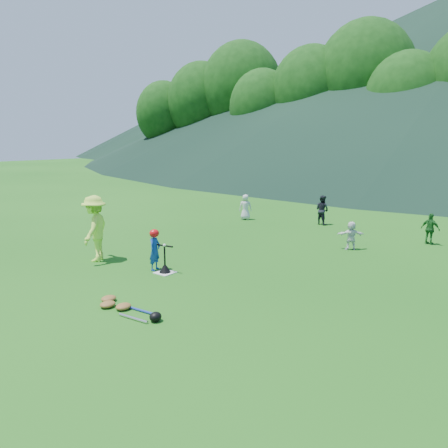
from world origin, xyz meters
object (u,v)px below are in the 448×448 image
(fielder_b, at_px, (322,210))
(batting_tee, at_px, (165,268))
(adult_coach, at_px, (95,228))
(fielder_a, at_px, (245,207))
(fielder_d, at_px, (351,235))
(home_plate, at_px, (165,273))
(batter_child, at_px, (155,250))
(equipment_pile, at_px, (123,307))
(fielder_c, at_px, (430,229))

(fielder_b, relative_size, batting_tee, 1.74)
(adult_coach, bearing_deg, fielder_a, 149.64)
(fielder_d, bearing_deg, fielder_b, -89.12)
(home_plate, height_order, batter_child, batter_child)
(batting_tee, bearing_deg, fielder_d, 61.40)
(fielder_d, height_order, equipment_pile, fielder_d)
(batter_child, bearing_deg, batting_tee, -108.22)
(batter_child, distance_m, adult_coach, 2.06)
(home_plate, relative_size, batting_tee, 0.66)
(batter_child, height_order, batting_tee, batter_child)
(home_plate, distance_m, batter_child, 0.66)
(fielder_b, bearing_deg, batting_tee, 100.88)
(fielder_d, relative_size, batting_tee, 1.32)
(adult_coach, xyz_separation_m, equipment_pile, (3.46, -1.92, -0.87))
(batter_child, relative_size, equipment_pile, 0.59)
(batter_child, bearing_deg, home_plate, -108.22)
(home_plate, bearing_deg, equipment_pile, -64.60)
(adult_coach, relative_size, equipment_pile, 1.04)
(adult_coach, distance_m, batting_tee, 2.53)
(fielder_b, xyz_separation_m, equipment_pile, (0.69, -10.75, -0.53))
(batter_child, height_order, fielder_d, batter_child)
(batter_child, bearing_deg, adult_coach, 88.04)
(batter_child, relative_size, fielder_b, 0.90)
(fielder_b, relative_size, fielder_d, 1.32)
(adult_coach, height_order, equipment_pile, adult_coach)
(batter_child, height_order, fielder_b, fielder_b)
(fielder_a, height_order, fielder_b, fielder_b)
(home_plate, relative_size, fielder_c, 0.44)
(home_plate, xyz_separation_m, batter_child, (-0.40, 0.04, 0.52))
(adult_coach, height_order, fielder_a, adult_coach)
(fielder_b, bearing_deg, batter_child, 98.19)
(adult_coach, relative_size, fielder_b, 1.57)
(home_plate, relative_size, batter_child, 0.42)
(home_plate, height_order, fielder_c, fielder_c)
(fielder_d, bearing_deg, adult_coach, 10.20)
(batter_child, xyz_separation_m, fielder_c, (5.05, 7.45, -0.02))
(home_plate, height_order, fielder_b, fielder_b)
(fielder_a, bearing_deg, fielder_c, 145.78)
(fielder_a, xyz_separation_m, batting_tee, (2.68, -7.51, -0.41))
(batter_child, distance_m, batting_tee, 0.57)
(fielder_a, relative_size, fielder_d, 1.21)
(home_plate, relative_size, fielder_d, 0.50)
(adult_coach, xyz_separation_m, batting_tee, (2.38, 0.35, -0.80))
(adult_coach, bearing_deg, equipment_pile, 28.36)
(home_plate, height_order, equipment_pile, equipment_pile)
(fielder_a, bearing_deg, batting_tee, 75.59)
(fielder_a, bearing_deg, fielder_d, 123.85)
(home_plate, relative_size, fielder_b, 0.38)
(home_plate, distance_m, fielder_b, 8.50)
(fielder_c, bearing_deg, fielder_a, 11.34)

